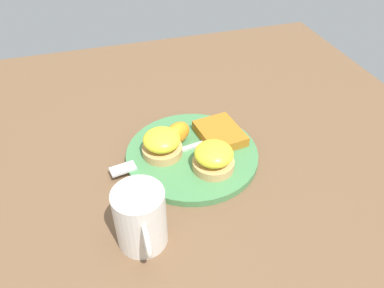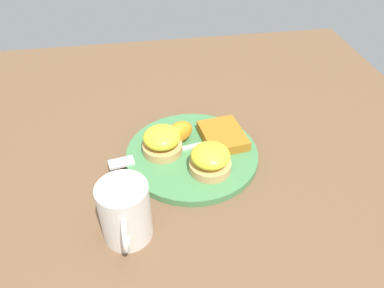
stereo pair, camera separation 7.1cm
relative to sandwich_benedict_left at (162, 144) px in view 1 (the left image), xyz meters
The scene contains 8 objects.
ground_plane 0.07m from the sandwich_benedict_left, 77.92° to the left, with size 1.10×1.10×0.00m, color brown.
plate 0.07m from the sandwich_benedict_left, 77.92° to the left, with size 0.26×0.26×0.01m, color #47844C.
sandwich_benedict_left is the anchor object (origin of this frame).
sandwich_benedict_right 0.10m from the sandwich_benedict_left, 50.89° to the left, with size 0.08×0.08×0.05m.
hashbrown_patty 0.13m from the sandwich_benedict_left, 97.26° to the left, with size 0.10×0.08×0.02m, color #AF6A1B.
orange_wedge 0.04m from the sandwich_benedict_left, 125.40° to the left, with size 0.06×0.04×0.04m, color orange.
fork 0.03m from the sandwich_benedict_left, 29.22° to the right, with size 0.06×0.23×0.00m.
cup 0.19m from the sandwich_benedict_left, 22.51° to the right, with size 0.11×0.08×0.10m.
Camera 1 is at (0.53, -0.16, 0.49)m, focal length 35.00 mm.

